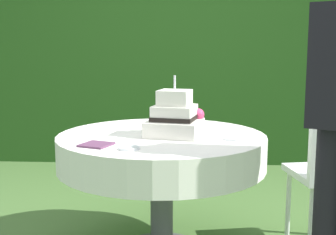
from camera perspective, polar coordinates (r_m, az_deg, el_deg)
The scene contains 7 objects.
foliage_hedge at distance 4.81m, azimuth 1.09°, elevation 8.06°, with size 5.68×0.57×2.27m, color #234C19.
cake_table at distance 2.52m, azimuth -0.84°, elevation -4.55°, with size 1.19×1.19×0.72m.
wedding_cake at distance 2.46m, azimuth 0.94°, elevation -0.04°, with size 0.35×0.35×0.34m.
serving_plate_near at distance 2.14m, azimuth -5.07°, elevation -3.98°, with size 0.10×0.10×0.01m, color white.
serving_plate_far at distance 2.40m, azimuth 8.67°, elevation -2.65°, with size 0.14×0.14×0.01m, color white.
napkin_stack at distance 2.24m, azimuth -9.31°, elevation -3.50°, with size 0.14×0.14×0.01m, color #603856.
garden_chair at distance 2.70m, azimuth 20.77°, elevation -5.87°, with size 0.47×0.47×0.89m.
Camera 1 is at (0.17, -2.45, 1.20)m, focal length 46.85 mm.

